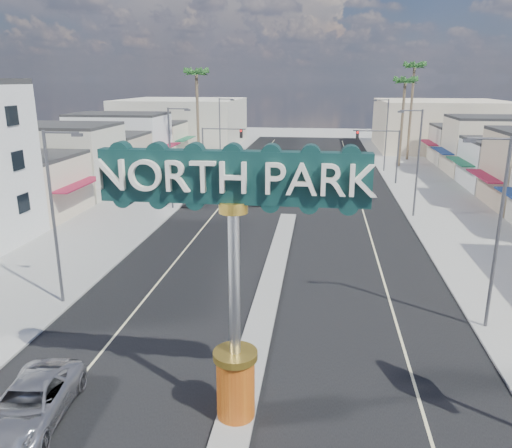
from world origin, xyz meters
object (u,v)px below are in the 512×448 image
(traffic_signal_left, at_px, (218,143))
(palm_left_far, at_px, (196,78))
(streetlight_l_far, at_px, (221,129))
(city_bus, at_px, (271,176))
(gateway_sign, at_px, (234,258))
(streetlight_r_far, at_px, (385,131))
(car_parked_right, at_px, (349,188))
(streetlight_r_mid, at_px, (416,158))
(suv_left, at_px, (30,403))
(streetlight_r_near, at_px, (495,225))
(palm_right_mid, at_px, (405,85))
(car_parked_left, at_px, (196,197))
(traffic_signal_right, at_px, (382,146))
(palm_right_far, at_px, (414,71))
(streetlight_l_mid, at_px, (172,153))
(streetlight_l_near, at_px, (56,210))

(traffic_signal_left, relative_size, palm_left_far, 0.46)
(streetlight_l_far, height_order, city_bus, streetlight_l_far)
(gateway_sign, distance_m, city_bus, 36.15)
(streetlight_r_far, distance_m, car_parked_right, 15.99)
(streetlight_r_mid, bearing_deg, suv_left, -120.88)
(streetlight_r_near, height_order, streetlight_r_far, same)
(palm_right_mid, xyz_separation_m, car_parked_left, (-22.00, -23.86, -9.91))
(traffic_signal_left, height_order, traffic_signal_right, same)
(suv_left, distance_m, car_parked_left, 31.26)
(streetlight_l_far, bearing_deg, palm_right_far, 21.46)
(streetlight_l_mid, xyz_separation_m, car_parked_right, (15.93, 7.39, -4.21))
(palm_right_mid, bearing_deg, traffic_signal_right, -107.63)
(streetlight_l_mid, relative_size, car_parked_left, 2.22)
(palm_right_mid, height_order, palm_right_far, palm_right_far)
(streetlight_l_mid, distance_m, car_parked_right, 18.06)
(car_parked_left, xyz_separation_m, city_bus, (6.62, 5.67, 1.07))
(gateway_sign, height_order, suv_left, gateway_sign)
(suv_left, height_order, city_bus, city_bus)
(gateway_sign, relative_size, car_parked_left, 2.26)
(traffic_signal_right, height_order, streetlight_l_near, streetlight_l_near)
(traffic_signal_right, relative_size, car_parked_right, 1.15)
(traffic_signal_right, distance_m, streetlight_l_near, 39.26)
(palm_left_far, bearing_deg, streetlight_l_far, 37.92)
(streetlight_r_mid, distance_m, palm_right_mid, 26.71)
(traffic_signal_left, distance_m, streetlight_l_far, 8.14)
(streetlight_r_mid, distance_m, palm_left_far, 31.47)
(streetlight_r_near, relative_size, city_bus, 0.71)
(streetlight_r_far, bearing_deg, city_bus, -132.10)
(streetlight_l_mid, distance_m, palm_right_mid, 35.44)
(traffic_signal_left, bearing_deg, palm_right_mid, 28.42)
(traffic_signal_right, height_order, car_parked_left, traffic_signal_right)
(streetlight_r_mid, xyz_separation_m, palm_right_far, (4.57, 32.00, 7.32))
(streetlight_l_far, bearing_deg, traffic_signal_left, -81.14)
(palm_left_far, bearing_deg, car_parked_left, -77.38)
(city_bus, bearing_deg, palm_right_mid, 48.40)
(streetlight_r_mid, bearing_deg, car_parked_left, 173.72)
(gateway_sign, relative_size, streetlight_l_far, 1.02)
(suv_left, bearing_deg, streetlight_l_near, 105.38)
(streetlight_l_far, xyz_separation_m, palm_right_far, (25.43, 10.00, 7.32))
(car_parked_right, bearing_deg, streetlight_r_mid, -63.98)
(traffic_signal_left, height_order, city_bus, traffic_signal_left)
(traffic_signal_left, xyz_separation_m, streetlight_r_near, (19.62, -33.99, 0.79))
(traffic_signal_right, bearing_deg, streetlight_l_near, -119.99)
(gateway_sign, distance_m, streetlight_r_near, 13.19)
(streetlight_r_near, xyz_separation_m, car_parked_right, (-4.93, 27.39, -4.21))
(streetlight_l_mid, bearing_deg, streetlight_l_far, 90.00)
(suv_left, bearing_deg, palm_left_far, 91.29)
(streetlight_r_near, bearing_deg, palm_right_far, 84.98)
(palm_left_far, height_order, suv_left, palm_left_far)
(palm_right_far, xyz_separation_m, car_parked_left, (-24.00, -29.86, -11.69))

